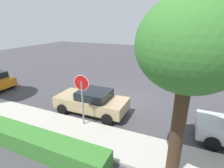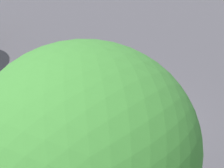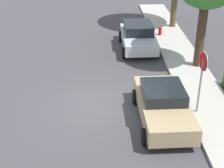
% 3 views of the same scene
% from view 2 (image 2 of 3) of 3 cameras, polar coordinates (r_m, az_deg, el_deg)
% --- Properties ---
extents(ground_plane, '(60.00, 60.00, 0.00)m').
position_cam_2_polar(ground_plane, '(12.49, 4.29, -5.83)').
color(ground_plane, '#423F44').
extents(stop_sign, '(0.78, 0.11, 2.79)m').
position_cam_2_polar(stop_sign, '(9.91, -15.24, -4.70)').
color(stop_sign, gray).
rests_on(stop_sign, ground_plane).
extents(parked_car_tan, '(4.27, 2.08, 1.42)m').
position_cam_2_polar(parked_car_tan, '(11.45, -8.92, -5.65)').
color(parked_car_tan, tan).
rests_on(parked_car_tan, ground_plane).
extents(street_tree_far, '(3.09, 3.09, 5.95)m').
position_cam_2_polar(street_tree_far, '(4.74, -4.45, -10.68)').
color(street_tree_far, '#422D1E').
rests_on(street_tree_far, ground_plane).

